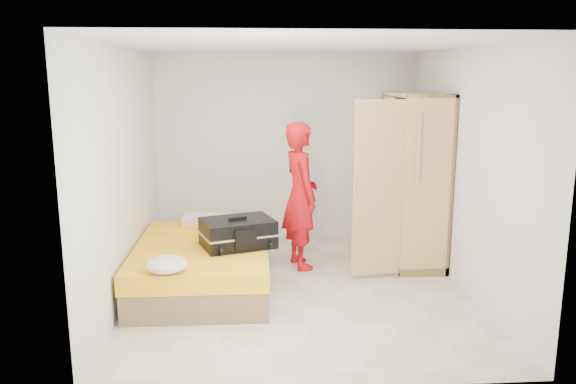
{
  "coord_description": "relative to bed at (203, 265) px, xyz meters",
  "views": [
    {
      "loc": [
        -0.5,
        -5.78,
        2.29
      ],
      "look_at": [
        -0.08,
        0.47,
        1.0
      ],
      "focal_mm": 35.0,
      "sensor_mm": 36.0,
      "label": 1
    }
  ],
  "objects": [
    {
      "name": "room",
      "position": [
        1.05,
        -0.16,
        1.05
      ],
      "size": [
        4.0,
        4.02,
        2.6
      ],
      "color": "beige",
      "rests_on": "ground"
    },
    {
      "name": "suitcase",
      "position": [
        0.4,
        -0.12,
        0.39
      ],
      "size": [
        0.89,
        0.76,
        0.33
      ],
      "rotation": [
        0.0,
        0.0,
        0.32
      ],
      "color": "black",
      "rests_on": "bed"
    },
    {
      "name": "bed",
      "position": [
        0.0,
        0.0,
        0.0
      ],
      "size": [
        1.42,
        2.02,
        0.5
      ],
      "color": "brown",
      "rests_on": "ground"
    },
    {
      "name": "pillow",
      "position": [
        -0.0,
        0.85,
        0.3
      ],
      "size": [
        0.6,
        0.34,
        0.11
      ],
      "primitive_type": "cube",
      "rotation": [
        0.0,
        0.0,
        -0.07
      ],
      "color": "white",
      "rests_on": "bed"
    },
    {
      "name": "wardrobe",
      "position": [
        2.5,
        0.69,
        0.75
      ],
      "size": [
        1.17,
        1.25,
        2.1
      ],
      "color": "tan",
      "rests_on": "ground"
    },
    {
      "name": "person",
      "position": [
        1.14,
        0.64,
        0.64
      ],
      "size": [
        0.57,
        0.73,
        1.77
      ],
      "primitive_type": "imported",
      "rotation": [
        0.0,
        0.0,
        1.82
      ],
      "color": "red",
      "rests_on": "ground"
    },
    {
      "name": "round_cushion",
      "position": [
        -0.25,
        -0.9,
        0.32
      ],
      "size": [
        0.39,
        0.39,
        0.15
      ],
      "primitive_type": "ellipsoid",
      "color": "white",
      "rests_on": "bed"
    }
  ]
}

